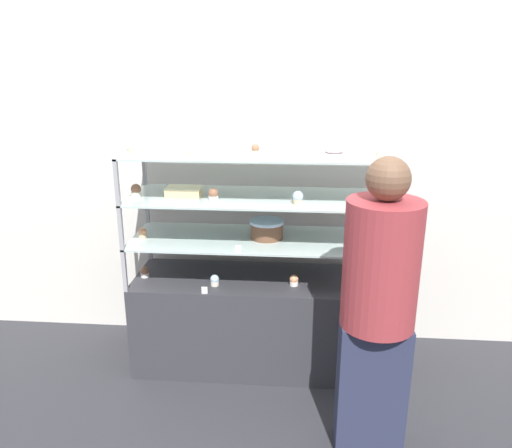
% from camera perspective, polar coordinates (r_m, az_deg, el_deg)
% --- Properties ---
extents(ground_plane, '(20.00, 20.00, 0.00)m').
position_cam_1_polar(ground_plane, '(3.56, 0.00, -15.32)').
color(ground_plane, '#2D2D33').
extents(back_wall, '(8.00, 0.05, 2.60)m').
position_cam_1_polar(back_wall, '(3.47, 0.58, 7.05)').
color(back_wall, silver).
rests_on(back_wall, ground_plane).
extents(display_base, '(1.58, 0.56, 0.62)m').
position_cam_1_polar(display_base, '(3.40, 0.00, -10.94)').
color(display_base, '#333338').
rests_on(display_base, ground_plane).
extents(display_riser_lower, '(1.58, 0.56, 0.27)m').
position_cam_1_polar(display_riser_lower, '(3.17, 0.00, -1.87)').
color(display_riser_lower, '#99999E').
rests_on(display_riser_lower, display_base).
extents(display_riser_middle, '(1.58, 0.56, 0.27)m').
position_cam_1_polar(display_riser_middle, '(3.09, 0.00, 2.90)').
color(display_riser_middle, '#99999E').
rests_on(display_riser_middle, display_riser_lower).
extents(display_riser_upper, '(1.58, 0.56, 0.27)m').
position_cam_1_polar(display_riser_upper, '(3.03, 0.00, 7.89)').
color(display_riser_upper, '#99999E').
rests_on(display_riser_upper, display_riser_middle).
extents(layer_cake_centerpiece, '(0.21, 0.21, 0.12)m').
position_cam_1_polar(layer_cake_centerpiece, '(3.15, 1.23, -0.59)').
color(layer_cake_centerpiece, brown).
rests_on(layer_cake_centerpiece, display_riser_lower).
extents(sheet_cake_frosted, '(0.22, 0.14, 0.06)m').
position_cam_1_polar(sheet_cake_frosted, '(3.12, -8.24, 3.69)').
color(sheet_cake_frosted, '#DBBC84').
rests_on(sheet_cake_frosted, display_riser_middle).
extents(cupcake_0, '(0.06, 0.06, 0.07)m').
position_cam_1_polar(cupcake_0, '(3.34, -12.60, -5.38)').
color(cupcake_0, white).
rests_on(cupcake_0, display_base).
extents(cupcake_1, '(0.06, 0.06, 0.07)m').
position_cam_1_polar(cupcake_1, '(3.16, -4.74, -6.43)').
color(cupcake_1, beige).
rests_on(cupcake_1, display_base).
extents(cupcake_2, '(0.06, 0.06, 0.07)m').
position_cam_1_polar(cupcake_2, '(3.15, 4.36, -6.44)').
color(cupcake_2, white).
rests_on(cupcake_2, display_base).
extents(cupcake_3, '(0.06, 0.06, 0.07)m').
position_cam_1_polar(cupcake_3, '(3.18, 13.10, -6.67)').
color(cupcake_3, beige).
rests_on(cupcake_3, display_base).
extents(price_tag_0, '(0.04, 0.00, 0.04)m').
position_cam_1_polar(price_tag_0, '(3.06, -5.90, -7.53)').
color(price_tag_0, white).
rests_on(price_tag_0, display_base).
extents(cupcake_4, '(0.05, 0.05, 0.07)m').
position_cam_1_polar(cupcake_4, '(3.24, -12.84, -1.02)').
color(cupcake_4, '#CCB28C').
rests_on(cupcake_4, display_riser_lower).
extents(cupcake_5, '(0.05, 0.05, 0.07)m').
position_cam_1_polar(cupcake_5, '(3.07, 13.82, -2.16)').
color(cupcake_5, '#CCB28C').
rests_on(cupcake_5, display_riser_lower).
extents(price_tag_1, '(0.04, 0.00, 0.04)m').
position_cam_1_polar(price_tag_1, '(2.92, -2.06, -2.88)').
color(price_tag_1, white).
rests_on(price_tag_1, display_riser_lower).
extents(cupcake_6, '(0.06, 0.06, 0.08)m').
position_cam_1_polar(cupcake_6, '(3.17, -13.55, 3.75)').
color(cupcake_6, beige).
rests_on(cupcake_6, display_riser_middle).
extents(cupcake_7, '(0.06, 0.06, 0.08)m').
position_cam_1_polar(cupcake_7, '(3.00, -4.90, 3.38)').
color(cupcake_7, white).
rests_on(cupcake_7, display_riser_middle).
extents(cupcake_8, '(0.06, 0.06, 0.08)m').
position_cam_1_polar(cupcake_8, '(2.93, 4.79, 3.02)').
color(cupcake_8, '#CCB28C').
rests_on(cupcake_8, display_riser_middle).
extents(cupcake_9, '(0.06, 0.06, 0.08)m').
position_cam_1_polar(cupcake_9, '(3.04, 13.52, 3.14)').
color(cupcake_9, white).
rests_on(cupcake_9, display_riser_middle).
extents(price_tag_2, '(0.04, 0.00, 0.04)m').
position_cam_1_polar(price_tag_2, '(2.82, 5.08, 2.11)').
color(price_tag_2, white).
rests_on(price_tag_2, display_riser_middle).
extents(cupcake_10, '(0.05, 0.05, 0.06)m').
position_cam_1_polar(cupcake_10, '(3.09, -14.06, 8.36)').
color(cupcake_10, '#CCB28C').
rests_on(cupcake_10, display_riser_upper).
extents(cupcake_11, '(0.05, 0.05, 0.06)m').
position_cam_1_polar(cupcake_11, '(2.98, -7.35, 8.41)').
color(cupcake_11, '#CCB28C').
rests_on(cupcake_11, display_riser_upper).
extents(cupcake_12, '(0.05, 0.05, 0.06)m').
position_cam_1_polar(cupcake_12, '(2.96, -0.01, 8.52)').
color(cupcake_12, '#CCB28C').
rests_on(cupcake_12, display_riser_upper).
extents(cupcake_13, '(0.05, 0.05, 0.06)m').
position_cam_1_polar(cupcake_13, '(2.89, 7.36, 8.12)').
color(cupcake_13, white).
rests_on(cupcake_13, display_riser_upper).
extents(cupcake_14, '(0.05, 0.05, 0.06)m').
position_cam_1_polar(cupcake_14, '(2.97, 14.02, 8.00)').
color(cupcake_14, '#CCB28C').
rests_on(cupcake_14, display_riser_upper).
extents(price_tag_3, '(0.04, 0.00, 0.04)m').
position_cam_1_polar(price_tag_3, '(2.77, -0.10, 7.68)').
color(price_tag_3, white).
rests_on(price_tag_3, display_riser_upper).
extents(donut_glazed, '(0.12, 0.12, 0.04)m').
position_cam_1_polar(donut_glazed, '(3.07, 8.93, 8.45)').
color(donut_glazed, '#EFB2BC').
rests_on(donut_glazed, display_riser_upper).
extents(customer_figure, '(0.36, 0.36, 1.56)m').
position_cam_1_polar(customer_figure, '(2.53, 13.75, -8.86)').
color(customer_figure, '#282D47').
rests_on(customer_figure, ground_plane).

